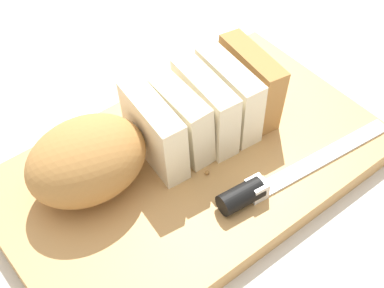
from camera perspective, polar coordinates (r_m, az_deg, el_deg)
name	(u,v)px	position (r m, az deg, el deg)	size (l,w,h in m)	color
ground_plane	(192,174)	(0.68, 0.00, -3.08)	(3.00, 3.00, 0.00)	beige
cutting_board	(192,168)	(0.67, 0.00, -2.41)	(0.46, 0.28, 0.03)	tan
bread_loaf	(150,131)	(0.64, -4.26, 1.34)	(0.32, 0.14, 0.09)	#A8753D
bread_knife	(261,187)	(0.63, 7.00, -4.35)	(0.25, 0.06, 0.03)	silver
crumb_near_knife	(219,123)	(0.70, 2.79, 2.16)	(0.01, 0.01, 0.01)	#A8753D
crumb_near_loaf	(208,172)	(0.65, 1.59, -2.88)	(0.01, 0.01, 0.01)	#A8753D
crumb_stray_left	(170,157)	(0.67, -2.29, -1.29)	(0.01, 0.01, 0.01)	#A8753D
crumb_stray_right	(239,195)	(0.63, 4.79, -5.17)	(0.00, 0.00, 0.00)	#A8753D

